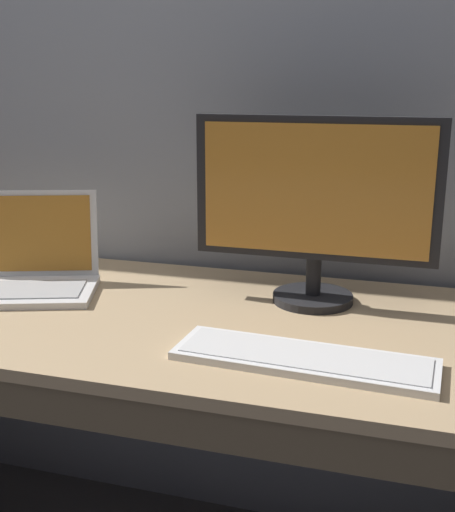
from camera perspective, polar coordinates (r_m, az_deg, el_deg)
name	(u,v)px	position (r m, az deg, el deg)	size (l,w,h in m)	color
back_wall	(232,56)	(1.73, 0.41, 17.18)	(5.15, 0.04, 2.65)	gray
desk	(182,410)	(1.53, -4.07, -13.38)	(1.89, 0.72, 0.77)	tan
laptop_white	(28,272)	(1.65, -17.17, -1.34)	(0.39, 0.34, 0.23)	white
external_monitor	(315,202)	(1.45, 7.73, 4.72)	(0.54, 0.19, 0.43)	black
wired_keyboard	(304,359)	(1.21, 6.74, -8.96)	(0.49, 0.17, 0.02)	white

